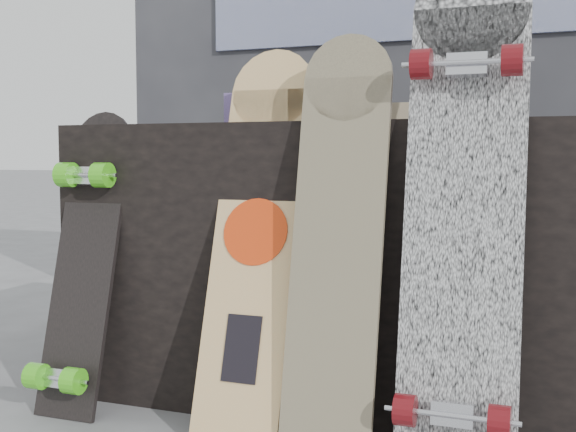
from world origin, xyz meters
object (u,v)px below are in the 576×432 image
at_px(longboard_geisha, 257,227).
at_px(skateboard_dark, 82,257).
at_px(longboard_cascadia, 463,197).
at_px(vendor_table, 354,263).
at_px(longboard_celtic, 338,229).

height_order(longboard_geisha, skateboard_dark, longboard_geisha).
distance_m(longboard_geisha, longboard_cascadia, 0.54).
xyz_separation_m(vendor_table, longboard_celtic, (0.06, -0.38, 0.14)).
bearing_deg(longboard_celtic, skateboard_dark, 178.07).
height_order(longboard_geisha, longboard_celtic, longboard_celtic).
bearing_deg(vendor_table, longboard_celtic, -80.42).
distance_m(longboard_celtic, skateboard_dark, 0.76).
bearing_deg(skateboard_dark, longboard_geisha, 4.28).
height_order(vendor_table, skateboard_dark, skateboard_dark).
height_order(vendor_table, longboard_cascadia, longboard_cascadia).
relative_size(longboard_geisha, longboard_cascadia, 0.84).
bearing_deg(longboard_celtic, vendor_table, 99.58).
bearing_deg(skateboard_dark, longboard_celtic, -1.93).
bearing_deg(longboard_celtic, longboard_cascadia, 3.14).
bearing_deg(skateboard_dark, longboard_cascadia, -0.52).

